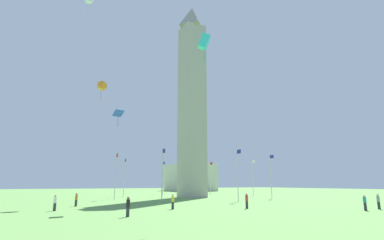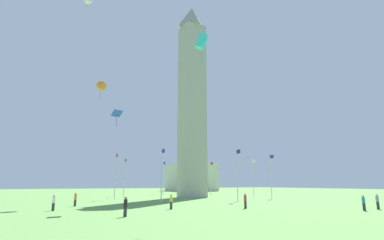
{
  "view_description": "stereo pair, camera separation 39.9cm",
  "coord_description": "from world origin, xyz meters",
  "px_view_note": "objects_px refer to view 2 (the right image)",
  "views": [
    {
      "loc": [
        56.19,
        -29.49,
        2.8
      ],
      "look_at": [
        0.0,
        0.0,
        16.22
      ],
      "focal_mm": 28.2,
      "sensor_mm": 36.0,
      "label": 1
    },
    {
      "loc": [
        56.37,
        -29.14,
        2.8
      ],
      "look_at": [
        0.0,
        0.0,
        16.22
      ],
      "focal_mm": 28.2,
      "sensor_mm": 36.0,
      "label": 2
    }
  ],
  "objects_px": {
    "person_yellow_shirt": "(171,202)",
    "flagpole_e": "(253,176)",
    "flagpole_nw": "(162,172)",
    "person_black_shirt": "(125,207)",
    "kite_blue_diamond": "(117,114)",
    "distant_building": "(191,178)",
    "flagpole_n": "(237,172)",
    "flagpole_se": "(211,177)",
    "person_red_shirt": "(245,201)",
    "person_gray_shirt": "(378,202)",
    "person_white_shirt": "(54,203)",
    "flagpole_ne": "(271,174)",
    "obelisk_monument": "(192,96)",
    "flagpole_s": "(163,176)",
    "flagpole_w": "(116,174)",
    "flagpole_sw": "(124,176)",
    "kite_cyan_box": "(202,42)",
    "person_orange_shirt": "(75,200)",
    "kite_orange_delta": "(101,87)"
  },
  "relations": [
    {
      "from": "flagpole_n",
      "to": "flagpole_nw",
      "type": "bearing_deg",
      "value": -112.5
    },
    {
      "from": "flagpole_n",
      "to": "flagpole_se",
      "type": "height_order",
      "value": "same"
    },
    {
      "from": "obelisk_monument",
      "to": "person_yellow_shirt",
      "type": "distance_m",
      "value": 35.43
    },
    {
      "from": "person_red_shirt",
      "to": "flagpole_n",
      "type": "bearing_deg",
      "value": -32.77
    },
    {
      "from": "obelisk_monument",
      "to": "distant_building",
      "type": "distance_m",
      "value": 60.29
    },
    {
      "from": "person_gray_shirt",
      "to": "flagpole_w",
      "type": "bearing_deg",
      "value": -2.09
    },
    {
      "from": "person_yellow_shirt",
      "to": "person_gray_shirt",
      "type": "bearing_deg",
      "value": -96.98
    },
    {
      "from": "flagpole_n",
      "to": "person_orange_shirt",
      "type": "distance_m",
      "value": 24.53
    },
    {
      "from": "person_yellow_shirt",
      "to": "flagpole_e",
      "type": "bearing_deg",
      "value": -31.53
    },
    {
      "from": "flagpole_s",
      "to": "flagpole_w",
      "type": "relative_size",
      "value": 1.0
    },
    {
      "from": "person_black_shirt",
      "to": "kite_blue_diamond",
      "type": "distance_m",
      "value": 12.95
    },
    {
      "from": "kite_orange_delta",
      "to": "distant_building",
      "type": "bearing_deg",
      "value": 143.09
    },
    {
      "from": "person_white_shirt",
      "to": "distant_building",
      "type": "height_order",
      "value": "distant_building"
    },
    {
      "from": "flagpole_se",
      "to": "person_white_shirt",
      "type": "height_order",
      "value": "flagpole_se"
    },
    {
      "from": "flagpole_ne",
      "to": "flagpole_sw",
      "type": "distance_m",
      "value": 31.71
    },
    {
      "from": "flagpole_e",
      "to": "flagpole_nw",
      "type": "bearing_deg",
      "value": -67.5
    },
    {
      "from": "flagpole_w",
      "to": "person_gray_shirt",
      "type": "xyz_separation_m",
      "value": [
        34.95,
        21.08,
        -3.72
      ]
    },
    {
      "from": "flagpole_s",
      "to": "person_red_shirt",
      "type": "xyz_separation_m",
      "value": [
        43.16,
        -7.23,
        -3.7
      ]
    },
    {
      "from": "flagpole_ne",
      "to": "person_orange_shirt",
      "type": "distance_m",
      "value": 35.78
    },
    {
      "from": "person_orange_shirt",
      "to": "person_black_shirt",
      "type": "height_order",
      "value": "person_black_shirt"
    },
    {
      "from": "kite_cyan_box",
      "to": "person_red_shirt",
      "type": "bearing_deg",
      "value": 123.0
    },
    {
      "from": "flagpole_ne",
      "to": "person_gray_shirt",
      "type": "relative_size",
      "value": 4.91
    },
    {
      "from": "obelisk_monument",
      "to": "person_gray_shirt",
      "type": "height_order",
      "value": "obelisk_monument"
    },
    {
      "from": "flagpole_n",
      "to": "flagpole_ne",
      "type": "height_order",
      "value": "same"
    },
    {
      "from": "person_orange_shirt",
      "to": "person_yellow_shirt",
      "type": "height_order",
      "value": "person_yellow_shirt"
    },
    {
      "from": "person_gray_shirt",
      "to": "kite_blue_diamond",
      "type": "xyz_separation_m",
      "value": [
        -13.45,
        -26.35,
        10.04
      ]
    },
    {
      "from": "person_gray_shirt",
      "to": "person_orange_shirt",
      "type": "bearing_deg",
      "value": 22.22
    },
    {
      "from": "person_white_shirt",
      "to": "distant_building",
      "type": "relative_size",
      "value": 0.08
    },
    {
      "from": "person_white_shirt",
      "to": "person_black_shirt",
      "type": "bearing_deg",
      "value": -108.66
    },
    {
      "from": "person_yellow_shirt",
      "to": "kite_cyan_box",
      "type": "relative_size",
      "value": 0.57
    },
    {
      "from": "kite_blue_diamond",
      "to": "obelisk_monument",
      "type": "bearing_deg",
      "value": 135.59
    },
    {
      "from": "person_red_shirt",
      "to": "kite_cyan_box",
      "type": "height_order",
      "value": "kite_cyan_box"
    },
    {
      "from": "person_orange_shirt",
      "to": "person_black_shirt",
      "type": "relative_size",
      "value": 0.96
    },
    {
      "from": "person_yellow_shirt",
      "to": "person_gray_shirt",
      "type": "relative_size",
      "value": 0.98
    },
    {
      "from": "person_orange_shirt",
      "to": "person_red_shirt",
      "type": "distance_m",
      "value": 21.17
    },
    {
      "from": "flagpole_sw",
      "to": "distant_building",
      "type": "relative_size",
      "value": 0.4
    },
    {
      "from": "flagpole_sw",
      "to": "distant_building",
      "type": "distance_m",
      "value": 55.22
    },
    {
      "from": "person_white_shirt",
      "to": "person_gray_shirt",
      "type": "distance_m",
      "value": 35.35
    },
    {
      "from": "flagpole_se",
      "to": "flagpole_s",
      "type": "height_order",
      "value": "same"
    },
    {
      "from": "person_yellow_shirt",
      "to": "person_gray_shirt",
      "type": "distance_m",
      "value": 23.05
    },
    {
      "from": "kite_blue_diamond",
      "to": "distant_building",
      "type": "height_order",
      "value": "kite_blue_diamond"
    },
    {
      "from": "flagpole_s",
      "to": "kite_blue_diamond",
      "type": "relative_size",
      "value": 4.34
    },
    {
      "from": "flagpole_n",
      "to": "kite_orange_delta",
      "type": "xyz_separation_m",
      "value": [
        -4.36,
        -21.46,
        12.48
      ]
    },
    {
      "from": "flagpole_sw",
      "to": "obelisk_monument",
      "type": "bearing_deg",
      "value": 45.15
    },
    {
      "from": "distant_building",
      "to": "flagpole_nw",
      "type": "bearing_deg",
      "value": -30.63
    },
    {
      "from": "person_red_shirt",
      "to": "person_gray_shirt",
      "type": "distance_m",
      "value": 14.62
    },
    {
      "from": "flagpole_s",
      "to": "kite_cyan_box",
      "type": "height_order",
      "value": "kite_cyan_box"
    },
    {
      "from": "obelisk_monument",
      "to": "flagpole_e",
      "type": "distance_m",
      "value": 23.19
    },
    {
      "from": "kite_cyan_box",
      "to": "kite_blue_diamond",
      "type": "relative_size",
      "value": 1.53
    },
    {
      "from": "flagpole_e",
      "to": "person_gray_shirt",
      "type": "height_order",
      "value": "flagpole_e"
    }
  ]
}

